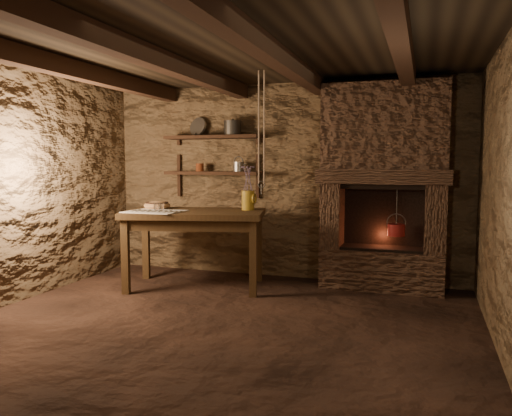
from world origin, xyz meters
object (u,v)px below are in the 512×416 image
(iron_stockpot, at_px, (233,129))
(red_pot, at_px, (396,229))
(work_table, at_px, (196,246))
(stoneware_jug, at_px, (248,191))
(wooden_bowl, at_px, (157,206))

(iron_stockpot, distance_m, red_pot, 2.31)
(work_table, xyz_separation_m, red_pot, (2.19, 0.57, 0.22))
(stoneware_jug, relative_size, wooden_bowl, 1.66)
(iron_stockpot, bearing_deg, red_pot, -3.45)
(stoneware_jug, relative_size, iron_stockpot, 2.44)
(work_table, height_order, red_pot, red_pot)
(work_table, xyz_separation_m, wooden_bowl, (-0.54, 0.08, 0.45))
(stoneware_jug, distance_m, wooden_bowl, 1.12)
(stoneware_jug, bearing_deg, work_table, -154.79)
(stoneware_jug, bearing_deg, wooden_bowl, -171.21)
(wooden_bowl, distance_m, red_pot, 2.78)
(wooden_bowl, xyz_separation_m, red_pot, (2.72, 0.49, -0.23))
(stoneware_jug, distance_m, red_pot, 1.71)
(wooden_bowl, bearing_deg, red_pot, 10.15)
(iron_stockpot, xyz_separation_m, red_pot, (1.99, -0.12, -1.15))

